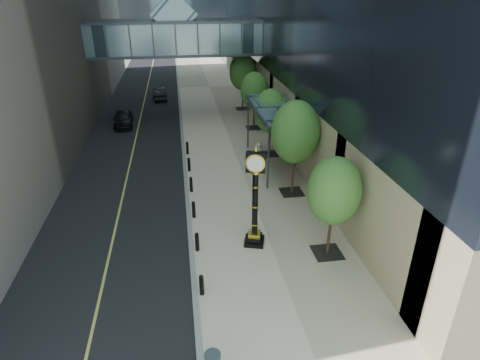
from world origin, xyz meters
name	(u,v)px	position (x,y,z in m)	size (l,w,h in m)	color
ground	(269,305)	(0.00, 0.00, 0.00)	(320.00, 320.00, 0.00)	gray
road	(147,89)	(-7.00, 40.00, 0.01)	(8.00, 180.00, 0.02)	black
sidewalk	(209,87)	(1.00, 40.00, 0.03)	(8.00, 180.00, 0.06)	beige
curb	(178,88)	(-3.00, 40.00, 0.04)	(0.25, 180.00, 0.07)	gray
skywalk	(175,35)	(-3.00, 28.00, 7.71)	(17.00, 4.20, 5.80)	slate
entrance_canopy	(276,110)	(3.48, 14.00, 4.19)	(3.00, 8.00, 4.38)	#383F44
bollard_row	(192,197)	(-2.70, 9.00, 0.51)	(0.20, 16.20, 0.90)	black
street_trees	(270,107)	(3.60, 16.23, 3.74)	(2.90, 28.62, 5.95)	black
street_clock	(255,204)	(0.21, 4.37, 2.31)	(1.21, 1.21, 5.20)	black
pedestrian	(258,155)	(2.22, 13.62, 1.03)	(0.71, 0.47, 1.95)	#B4AEA5
car_near	(123,119)	(-8.36, 25.11, 0.73)	(1.67, 4.16, 1.42)	black
car_far	(159,93)	(-5.24, 34.61, 0.69)	(1.42, 4.07, 1.34)	black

